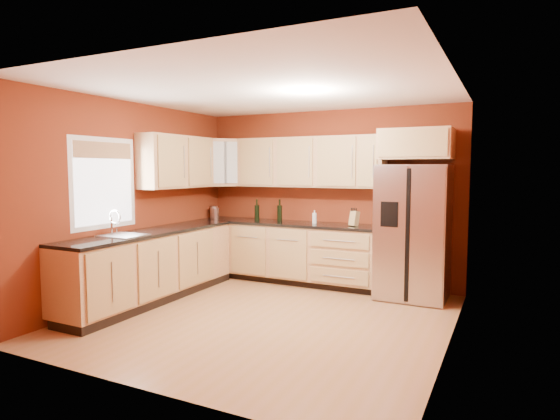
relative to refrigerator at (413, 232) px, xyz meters
name	(u,v)px	position (x,y,z in m)	size (l,w,h in m)	color
floor	(266,318)	(-1.35, -1.62, -0.89)	(4.00, 4.00, 0.00)	#A57240
ceiling	(266,90)	(-1.35, -1.62, 1.71)	(4.00, 4.00, 0.00)	white
wall_back	(328,197)	(-1.35, 0.38, 0.41)	(4.00, 0.04, 2.60)	maroon
wall_front	(142,225)	(-1.35, -3.62, 0.41)	(4.00, 0.04, 2.60)	maroon
wall_left	(133,201)	(-3.35, -1.62, 0.41)	(0.04, 4.00, 2.60)	maroon
wall_right	(452,214)	(0.65, -1.62, 0.41)	(0.04, 4.00, 2.60)	maroon
base_cabinets_back	(287,253)	(-1.90, 0.07, -0.45)	(2.90, 0.60, 0.88)	#A67A50
base_cabinets_left	(152,267)	(-3.05, -1.62, -0.45)	(0.60, 2.80, 0.88)	#A67A50
countertop_back	(286,223)	(-1.90, 0.06, 0.01)	(2.90, 0.62, 0.04)	black
countertop_left	(152,232)	(-3.04, -1.62, 0.01)	(0.62, 2.80, 0.04)	black
upper_cabinets_back	(309,162)	(-1.60, 0.21, 0.94)	(2.30, 0.33, 0.75)	#A67A50
upper_cabinets_left	(177,162)	(-3.19, -0.90, 0.94)	(0.33, 1.35, 0.75)	#A67A50
corner_upper_cabinet	(223,163)	(-3.02, 0.04, 0.94)	(0.62, 0.33, 0.75)	#A67A50
over_fridge_cabinet	(416,144)	(0.00, 0.07, 1.16)	(0.92, 0.60, 0.40)	#A67A50
refrigerator	(413,232)	(0.00, 0.00, 0.00)	(0.90, 0.75, 1.78)	#AFB0B4
window	(104,183)	(-3.33, -2.12, 0.66)	(0.03, 0.90, 1.00)	white
sink_faucet	(123,223)	(-3.04, -2.12, 0.18)	(0.50, 0.42, 0.30)	silver
canister_left	(216,213)	(-3.15, 0.02, 0.11)	(0.10, 0.10, 0.17)	#AFB0B4
canister_right	(214,212)	(-3.20, 0.04, 0.13)	(0.12, 0.12, 0.20)	#AFB0B4
wine_bottle_a	(257,210)	(-2.40, 0.04, 0.20)	(0.08, 0.08, 0.33)	black
wine_bottle_b	(280,210)	(-2.04, 0.11, 0.20)	(0.08, 0.08, 0.34)	black
knife_block	(354,219)	(-0.83, 0.05, 0.13)	(0.10, 0.10, 0.21)	tan
soap_dispenser	(314,217)	(-1.45, 0.09, 0.13)	(0.07, 0.07, 0.20)	silver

